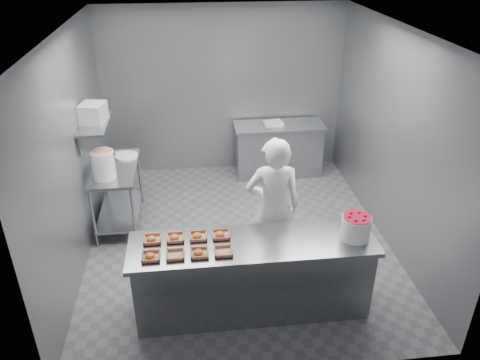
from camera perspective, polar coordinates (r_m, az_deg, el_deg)
The scene contains 24 objects.
floor at distance 6.53m, azimuth -0.17°, elevation -7.12°, with size 4.50×4.50×0.00m, color #4C4C51.
ceiling at distance 5.41m, azimuth -0.22°, elevation 17.83°, with size 4.50×4.50×0.00m, color white.
wall_back at distance 7.93m, azimuth -2.06°, elevation 10.77°, with size 4.00×0.04×2.80m, color slate.
wall_left at distance 5.97m, azimuth -19.67°, elevation 3.03°, with size 0.04×4.50×2.80m, color slate.
wall_right at distance 6.36m, azimuth 18.09°, elevation 4.82°, with size 0.04×4.50×2.80m, color slate.
service_counter at distance 5.19m, azimuth 1.54°, elevation -11.60°, with size 2.60×0.70×0.90m.
prep_table at distance 6.78m, azimuth -14.77°, elevation -0.80°, with size 0.60×1.20×0.90m.
back_counter at distance 8.06m, azimuth 4.67°, elevation 3.78°, with size 1.50×0.60×0.90m.
wall_shelf at distance 6.42m, azimuth -17.31°, elevation 6.61°, with size 0.35×0.90×0.03m, color slate.
tray_0 at distance 4.77m, azimuth -10.85°, elevation -9.12°, with size 0.19×0.18×0.06m.
tray_1 at distance 4.76m, azimuth -7.89°, elevation -9.02°, with size 0.19×0.18×0.04m.
tray_2 at distance 4.75m, azimuth -5.01°, elevation -8.84°, with size 0.19×0.18×0.06m.
tray_3 at distance 4.76m, azimuth -2.05°, elevation -8.69°, with size 0.19×0.18×0.04m.
tray_4 at distance 5.01m, azimuth -10.67°, elevation -7.10°, with size 0.19×0.18×0.06m.
tray_5 at distance 4.99m, azimuth -7.91°, elevation -6.97°, with size 0.19×0.18×0.06m.
tray_6 at distance 4.99m, azimuth -5.14°, elevation -6.82°, with size 0.19×0.18×0.06m.
tray_7 at distance 4.99m, azimuth -2.37°, elevation -6.66°, with size 0.19×0.18×0.06m.
worker at distance 5.53m, azimuth 4.05°, elevation -3.35°, with size 0.65×0.42×1.77m, color white.
strawberry_tub at distance 5.06m, azimuth 13.94°, elevation -5.51°, with size 0.31×0.31×0.26m.
glaze_bucket at distance 6.31m, azimuth -16.34°, elevation 1.88°, with size 0.31×0.30×0.46m.
bucket_lid at distance 6.91m, azimuth -13.66°, elevation 2.88°, with size 0.32×0.32×0.03m, color white.
rag at distance 7.03m, azimuth -14.47°, elevation 3.20°, with size 0.13×0.11×0.02m, color #CCB28C.
appliance at distance 6.38m, azimuth -17.47°, elevation 7.82°, with size 0.29×0.33×0.25m, color gray.
paper_stack at distance 7.86m, azimuth 4.08°, elevation 6.92°, with size 0.30×0.22×0.06m, color silver.
Camera 1 is at (-0.60, -5.29, 3.78)m, focal length 35.00 mm.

